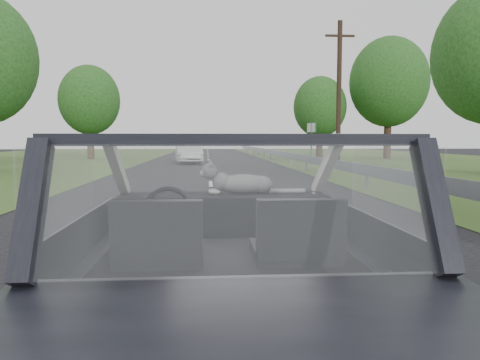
{
  "coord_description": "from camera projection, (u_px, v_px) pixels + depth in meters",
  "views": [
    {
      "loc": [
        -0.13,
        -2.96,
        1.42
      ],
      "look_at": [
        0.12,
        0.55,
        1.12
      ],
      "focal_mm": 35.0,
      "sensor_mm": 36.0,
      "label": 1
    }
  ],
  "objects": [
    {
      "name": "passenger_seat",
      "position": [
        297.0,
        232.0,
        2.73
      ],
      "size": [
        0.5,
        0.72,
        0.42
      ],
      "primitive_type": "cube",
      "color": "black",
      "rests_on": "subject_car"
    },
    {
      "name": "highway_sign",
      "position": [
        311.0,
        144.0,
        26.42
      ],
      "size": [
        0.38,
        0.94,
        2.39
      ],
      "primitive_type": "cube",
      "rotation": [
        0.0,
        0.0,
        0.31
      ],
      "color": "#116328",
      "rests_on": "ground"
    },
    {
      "name": "tree_3",
      "position": [
        388.0,
        100.0,
        34.8
      ],
      "size": [
        5.89,
        5.89,
        8.77
      ],
      "primitive_type": null,
      "rotation": [
        0.0,
        0.0,
        -0.02
      ],
      "color": "#174017",
      "rests_on": "ground"
    },
    {
      "name": "steering_wheel",
      "position": [
        168.0,
        211.0,
        3.29
      ],
      "size": [
        0.36,
        0.36,
        0.04
      ],
      "primitive_type": "torus",
      "color": "black",
      "rests_on": "dashboard"
    },
    {
      "name": "ground",
      "position": [
        227.0,
        357.0,
        3.07
      ],
      "size": [
        140.0,
        140.0,
        0.0
      ],
      "primitive_type": "plane",
      "color": "#28292E",
      "rests_on": "ground"
    },
    {
      "name": "guardrail",
      "position": [
        363.0,
        169.0,
        13.26
      ],
      "size": [
        0.05,
        90.0,
        0.32
      ],
      "primitive_type": "cube",
      "color": "gray",
      "rests_on": "ground"
    },
    {
      "name": "other_car",
      "position": [
        189.0,
        152.0,
        27.99
      ],
      "size": [
        2.04,
        4.23,
        1.34
      ],
      "primitive_type": "imported",
      "rotation": [
        0.0,
        0.0,
        0.11
      ],
      "color": "silver",
      "rests_on": "ground"
    },
    {
      "name": "tree_6",
      "position": [
        90.0,
        114.0,
        34.09
      ],
      "size": [
        5.01,
        5.01,
        6.64
      ],
      "primitive_type": null,
      "rotation": [
        0.0,
        0.0,
        0.16
      ],
      "color": "#174017",
      "rests_on": "ground"
    },
    {
      "name": "tree_2",
      "position": [
        320.0,
        119.0,
        34.87
      ],
      "size": [
        5.16,
        5.16,
        5.95
      ],
      "primitive_type": null,
      "rotation": [
        0.0,
        0.0,
        -0.41
      ],
      "color": "#174017",
      "rests_on": "ground"
    },
    {
      "name": "subject_car",
      "position": [
        227.0,
        248.0,
        3.01
      ],
      "size": [
        1.8,
        4.0,
        1.45
      ],
      "primitive_type": "cube",
      "color": "black",
      "rests_on": "ground"
    },
    {
      "name": "driver_seat",
      "position": [
        159.0,
        234.0,
        2.68
      ],
      "size": [
        0.5,
        0.72,
        0.42
      ],
      "primitive_type": "cube",
      "color": "black",
      "rests_on": "subject_car"
    },
    {
      "name": "utility_pole",
      "position": [
        339.0,
        96.0,
        22.18
      ],
      "size": [
        0.24,
        0.24,
        6.99
      ],
      "primitive_type": "cylinder",
      "rotation": [
        0.0,
        0.0,
        0.08
      ],
      "color": "#3E2C22",
      "rests_on": "ground"
    },
    {
      "name": "cat",
      "position": [
        243.0,
        183.0,
        3.65
      ],
      "size": [
        0.6,
        0.22,
        0.26
      ],
      "primitive_type": "ellipsoid",
      "rotation": [
        0.0,
        0.0,
        0.07
      ],
      "color": "#A1A1A1",
      "rests_on": "dashboard"
    },
    {
      "name": "dashboard",
      "position": [
        223.0,
        214.0,
        3.62
      ],
      "size": [
        1.58,
        0.45,
        0.3
      ],
      "primitive_type": "cube",
      "color": "black",
      "rests_on": "subject_car"
    }
  ]
}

